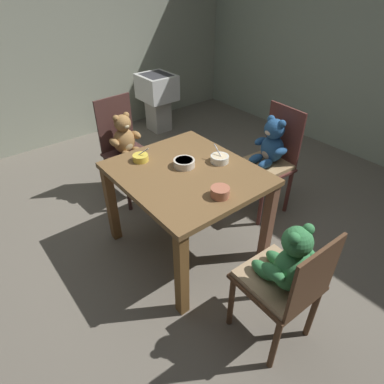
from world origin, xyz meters
name	(u,v)px	position (x,y,z in m)	size (l,w,h in m)	color
ground_plane	(187,247)	(0.00, 0.00, -0.02)	(5.20, 5.20, 0.04)	#6C6458
wall_left	(41,24)	(-2.56, 0.00, 1.36)	(0.08, 5.20, 2.71)	#9A9F8B
dining_table	(187,184)	(0.00, 0.00, 0.60)	(1.01, 0.89, 0.71)	brown
teddy_chair_near_right	(287,271)	(0.94, -0.06, 0.57)	(0.42, 0.40, 0.88)	#513521
teddy_chair_near_left	(125,142)	(-0.96, 0.03, 0.56)	(0.43, 0.41, 0.94)	#4A2C28
teddy_chair_far_center	(270,152)	(0.02, 0.89, 0.58)	(0.43, 0.43, 0.95)	#522924
porridge_bowl_cream_center	(184,163)	(-0.06, 0.03, 0.74)	(0.15, 0.15, 0.05)	beige
porridge_bowl_yellow_near_left	(141,158)	(-0.32, -0.17, 0.74)	(0.11, 0.11, 0.10)	yellow
porridge_bowl_white_far_center	(220,159)	(0.05, 0.27, 0.74)	(0.14, 0.13, 0.12)	silver
porridge_bowl_terracotta_near_right	(220,192)	(0.37, -0.02, 0.75)	(0.12, 0.12, 0.06)	#BA6D51
sink_basin	(157,95)	(-2.05, 1.11, 0.49)	(0.45, 0.41, 0.74)	#B7B2A8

